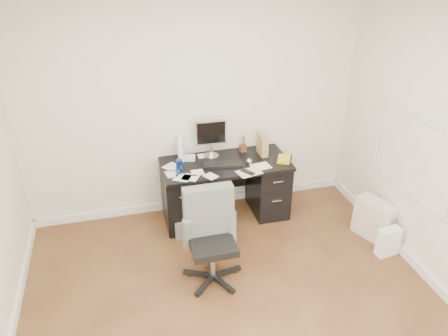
# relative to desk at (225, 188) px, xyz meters

# --- Properties ---
(ground) EXTENTS (4.00, 4.00, 0.00)m
(ground) POSITION_rel_desk_xyz_m (-0.30, -1.65, -0.40)
(ground) COLOR #4B2618
(ground) RESTS_ON ground
(room_shell) EXTENTS (4.02, 4.02, 2.71)m
(room_shell) POSITION_rel_desk_xyz_m (-0.27, -1.62, 1.26)
(room_shell) COLOR beige
(room_shell) RESTS_ON ground
(desk) EXTENTS (1.50, 0.70, 0.75)m
(desk) POSITION_rel_desk_xyz_m (0.00, 0.00, 0.00)
(desk) COLOR black
(desk) RESTS_ON ground
(loose_papers) EXTENTS (1.10, 0.60, 0.00)m
(loose_papers) POSITION_rel_desk_xyz_m (-0.20, -0.05, 0.35)
(loose_papers) COLOR silver
(loose_papers) RESTS_ON desk
(lcd_monitor) EXTENTS (0.39, 0.23, 0.48)m
(lcd_monitor) POSITION_rel_desk_xyz_m (-0.13, 0.19, 0.59)
(lcd_monitor) COLOR silver
(lcd_monitor) RESTS_ON desk
(keyboard) EXTENTS (0.47, 0.23, 0.03)m
(keyboard) POSITION_rel_desk_xyz_m (-0.05, -0.06, 0.36)
(keyboard) COLOR black
(keyboard) RESTS_ON desk
(computer_mouse) EXTENTS (0.08, 0.08, 0.07)m
(computer_mouse) POSITION_rel_desk_xyz_m (0.26, -0.10, 0.38)
(computer_mouse) COLOR silver
(computer_mouse) RESTS_ON desk
(travel_mug) EXTENTS (0.10, 0.10, 0.17)m
(travel_mug) POSITION_rel_desk_xyz_m (-0.57, -0.12, 0.43)
(travel_mug) COLOR navy
(travel_mug) RESTS_ON desk
(white_binder) EXTENTS (0.15, 0.25, 0.26)m
(white_binder) POSITION_rel_desk_xyz_m (-0.48, 0.24, 0.48)
(white_binder) COLOR silver
(white_binder) RESTS_ON desk
(magazine_file) EXTENTS (0.11, 0.21, 0.25)m
(magazine_file) POSITION_rel_desk_xyz_m (0.49, 0.10, 0.48)
(magazine_file) COLOR #A4764F
(magazine_file) RESTS_ON desk
(pen_cup) EXTENTS (0.11, 0.11, 0.21)m
(pen_cup) POSITION_rel_desk_xyz_m (0.29, 0.23, 0.46)
(pen_cup) COLOR #5D2E1A
(pen_cup) RESTS_ON desk
(yellow_book) EXTENTS (0.23, 0.25, 0.04)m
(yellow_book) POSITION_rel_desk_xyz_m (0.69, -0.13, 0.37)
(yellow_book) COLOR yellow
(yellow_book) RESTS_ON desk
(paper_remote) EXTENTS (0.31, 0.27, 0.02)m
(paper_remote) POSITION_rel_desk_xyz_m (0.20, -0.30, 0.36)
(paper_remote) COLOR silver
(paper_remote) RESTS_ON desk
(office_chair) EXTENTS (0.57, 0.57, 1.00)m
(office_chair) POSITION_rel_desk_xyz_m (-0.42, -1.07, 0.10)
(office_chair) COLOR #565856
(office_chair) RESTS_ON ground
(pc_tower) EXTENTS (0.36, 0.51, 0.47)m
(pc_tower) POSITION_rel_desk_xyz_m (1.55, -0.85, -0.17)
(pc_tower) COLOR beige
(pc_tower) RESTS_ON ground
(shopping_bag) EXTENTS (0.27, 0.21, 0.33)m
(shopping_bag) POSITION_rel_desk_xyz_m (1.53, -1.17, -0.23)
(shopping_bag) COLOR white
(shopping_bag) RESTS_ON ground
(wicker_basket) EXTENTS (0.40, 0.40, 0.38)m
(wicker_basket) POSITION_rel_desk_xyz_m (-0.19, 0.11, -0.21)
(wicker_basket) COLOR #533219
(wicker_basket) RESTS_ON ground
(desk_printer) EXTENTS (0.42, 0.38, 0.21)m
(desk_printer) POSITION_rel_desk_xyz_m (-0.47, -0.25, -0.29)
(desk_printer) COLOR slate
(desk_printer) RESTS_ON ground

